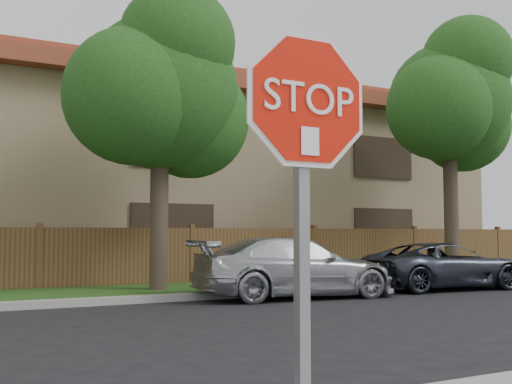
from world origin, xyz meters
TOP-DOWN VIEW (x-y plane):
  - far_curb at (0.00, 8.15)m, footprint 70.00×0.30m
  - grass_strip at (0.00, 9.80)m, footprint 70.00×3.00m
  - fence at (0.00, 11.40)m, footprint 70.00×0.12m
  - apartment_building at (0.00, 17.00)m, footprint 35.20×9.20m
  - tree_mid at (2.52, 9.57)m, footprint 4.80×3.90m
  - tree_right at (12.02, 9.57)m, footprint 4.80×3.90m
  - stop_sign at (-0.31, -1.48)m, footprint 1.01×0.13m
  - sedan_right at (5.00, 7.54)m, footprint 4.84×2.34m
  - sedan_far_right at (9.58, 7.59)m, footprint 4.48×2.34m

SIDE VIEW (x-z plane):
  - grass_strip at x=0.00m, z-range 0.00..0.12m
  - far_curb at x=0.00m, z-range 0.00..0.15m
  - sedan_far_right at x=9.58m, z-range 0.00..1.21m
  - sedan_right at x=5.00m, z-range 0.00..1.36m
  - fence at x=0.00m, z-range 0.00..1.60m
  - stop_sign at x=-0.31m, z-range 0.55..3.11m
  - apartment_building at x=0.00m, z-range -0.07..7.13m
  - tree_mid at x=2.52m, z-range 1.20..8.55m
  - tree_right at x=12.02m, z-range 1.47..9.67m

